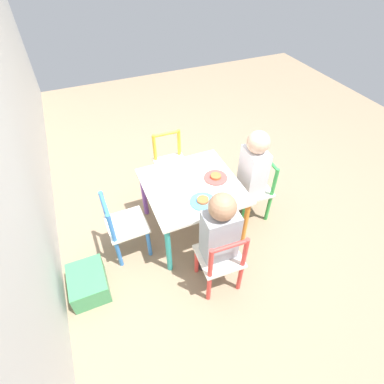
{
  "coord_description": "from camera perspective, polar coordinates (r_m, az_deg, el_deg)",
  "views": [
    {
      "loc": [
        -1.4,
        0.59,
        1.82
      ],
      "look_at": [
        0.0,
        0.0,
        0.38
      ],
      "focal_mm": 28.0,
      "sensor_mm": 36.0,
      "label": 1
    }
  ],
  "objects": [
    {
      "name": "chair_red",
      "position": [
        1.89,
        5.45,
        -12.86
      ],
      "size": [
        0.27,
        0.27,
        0.51
      ],
      "rotation": [
        0.0,
        0.0,
        1.52
      ],
      "color": "silver",
      "rests_on": "ground_plane"
    },
    {
      "name": "plate_front",
      "position": [
        2.1,
        4.54,
        2.81
      ],
      "size": [
        0.16,
        0.16,
        0.03
      ],
      "color": "#E54C47",
      "rests_on": "kids_table"
    },
    {
      "name": "child_left",
      "position": [
        1.76,
        5.07,
        -7.75
      ],
      "size": [
        0.21,
        0.21,
        0.76
      ],
      "rotation": [
        0.0,
        0.0,
        1.52
      ],
      "color": "#38383D",
      "rests_on": "ground_plane"
    },
    {
      "name": "chair_yellow",
      "position": [
        2.54,
        -4.06,
        5.28
      ],
      "size": [
        0.27,
        0.27,
        0.51
      ],
      "rotation": [
        0.0,
        0.0,
        -1.61
      ],
      "color": "silver",
      "rests_on": "ground_plane"
    },
    {
      "name": "storage_bin",
      "position": [
        2.1,
        -19.12,
        -16.06
      ],
      "size": [
        0.28,
        0.23,
        0.16
      ],
      "color": "#3D8E56",
      "rests_on": "ground_plane"
    },
    {
      "name": "child_front",
      "position": [
        2.18,
        11.22,
        4.04
      ],
      "size": [
        0.21,
        0.22,
        0.77
      ],
      "rotation": [
        0.0,
        0.0,
        -3.22
      ],
      "color": "#7A6B5B",
      "rests_on": "ground_plane"
    },
    {
      "name": "kids_table",
      "position": [
        2.08,
        0.0,
        0.18
      ],
      "size": [
        0.63,
        0.63,
        0.45
      ],
      "color": "silver",
      "rests_on": "ground_plane"
    },
    {
      "name": "plate_left",
      "position": [
        1.92,
        2.08,
        -1.76
      ],
      "size": [
        0.17,
        0.17,
        0.03
      ],
      "color": "#4C9EE0",
      "rests_on": "kids_table"
    },
    {
      "name": "chair_blue",
      "position": [
        2.09,
        -12.86,
        -6.49
      ],
      "size": [
        0.27,
        0.27,
        0.51
      ],
      "rotation": [
        0.0,
        0.0,
        0.03
      ],
      "color": "silver",
      "rests_on": "ground_plane"
    },
    {
      "name": "ground_plane",
      "position": [
        2.37,
        0.0,
        -6.69
      ],
      "size": [
        6.0,
        6.0,
        0.0
      ],
      "primitive_type": "plane",
      "color": "#8C755B"
    },
    {
      "name": "chair_green",
      "position": [
        2.34,
        11.85,
        0.43
      ],
      "size": [
        0.28,
        0.28,
        0.51
      ],
      "rotation": [
        0.0,
        0.0,
        -3.22
      ],
      "color": "silver",
      "rests_on": "ground_plane"
    }
  ]
}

